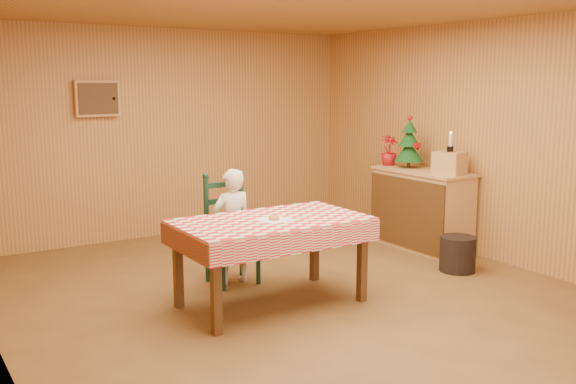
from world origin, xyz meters
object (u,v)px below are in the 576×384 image
object	(u,v)px
shelf_unit	(421,209)
crate	(450,163)
storage_bin	(458,254)
dining_table	(271,228)
christmas_tree	(409,144)
seated_child	(232,226)
ladder_chair	(230,231)

from	to	relation	value
shelf_unit	crate	size ratio (longest dim) A/B	4.13
crate	storage_bin	bearing A→B (deg)	-125.76
dining_table	shelf_unit	size ratio (longest dim) A/B	1.34
shelf_unit	christmas_tree	size ratio (longest dim) A/B	2.00
crate	christmas_tree	xyz separation A→B (m)	(-0.00, 0.65, 0.16)
dining_table	shelf_unit	world-z (taller)	shelf_unit
christmas_tree	storage_bin	world-z (taller)	christmas_tree
seated_child	christmas_tree	size ratio (longest dim) A/B	1.81
shelf_unit	crate	xyz separation A→B (m)	(0.01, -0.40, 0.59)
shelf_unit	ladder_chair	bearing A→B (deg)	178.55
shelf_unit	seated_child	bearing A→B (deg)	179.85
christmas_tree	crate	bearing A→B (deg)	-90.00
dining_table	seated_child	xyz separation A→B (m)	(0.00, 0.73, -0.13)
ladder_chair	seated_child	distance (m)	0.08
dining_table	christmas_tree	size ratio (longest dim) A/B	2.67
ladder_chair	christmas_tree	xyz separation A→B (m)	(2.51, 0.19, 0.71)
dining_table	shelf_unit	distance (m)	2.61
ladder_chair	storage_bin	size ratio (longest dim) A/B	2.95
shelf_unit	christmas_tree	xyz separation A→B (m)	(0.01, 0.25, 0.74)
ladder_chair	dining_table	bearing A→B (deg)	-90.00
dining_table	shelf_unit	bearing A→B (deg)	16.14
dining_table	ladder_chair	size ratio (longest dim) A/B	1.53
ladder_chair	storage_bin	world-z (taller)	ladder_chair
seated_child	shelf_unit	size ratio (longest dim) A/B	0.91
seated_child	dining_table	bearing A→B (deg)	90.00
dining_table	crate	bearing A→B (deg)	7.35
christmas_tree	storage_bin	xyz separation A→B (m)	(-0.37, -1.16, -1.03)
crate	seated_child	bearing A→B (deg)	170.80
shelf_unit	dining_table	bearing A→B (deg)	-163.86
seated_child	christmas_tree	bearing A→B (deg)	-174.46
crate	storage_bin	size ratio (longest dim) A/B	0.82
storage_bin	crate	bearing A→B (deg)	54.24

